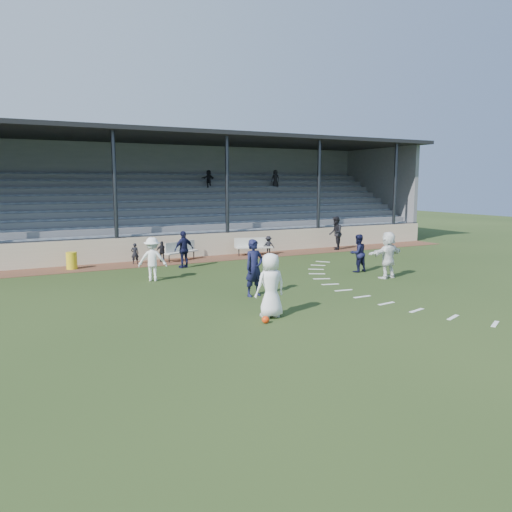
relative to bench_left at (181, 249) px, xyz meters
The scene contains 19 objects.
ground 10.68m from the bench_left, 89.78° to the right, with size 90.00×90.00×0.00m, color #273917.
cinder_track 0.60m from the bench_left, 75.91° to the right, with size 34.00×2.00×0.02m, color brown.
retaining_wall 0.88m from the bench_left, 87.30° to the left, with size 34.00×0.18×1.20m, color beige.
bench_left is the anchor object (origin of this frame).
bench_right 4.07m from the bench_left, ahead, with size 2.04×0.96×0.95m.
trash_bin 5.28m from the bench_left, behind, with size 0.48×0.48×0.77m, color yellow.
football 12.12m from the bench_left, 97.84° to the right, with size 0.21×0.21×0.21m, color #EA3A0D.
player_white_lead 11.56m from the bench_left, 96.01° to the right, with size 0.93×0.61×1.91m, color white.
player_navy_lead 8.83m from the bench_left, 92.38° to the right, with size 0.73×0.48×1.99m, color #131536.
player_navy_mid 8.92m from the bench_left, 48.84° to the right, with size 0.81×0.63×1.68m, color #131536.
player_white_wing 5.27m from the bench_left, 121.29° to the right, with size 1.13×0.65×1.76m, color white.
player_navy_wing 2.22m from the bench_left, 105.14° to the right, with size 1.01×0.42×1.72m, color #131536.
player_white_back 10.37m from the bench_left, 54.32° to the right, with size 1.80×0.57×1.94m, color white.
official 9.42m from the bench_left, ahead, with size 0.95×0.74×1.95m, color black.
sub_left_near 2.35m from the bench_left, behind, with size 0.37×0.24×1.01m, color black.
sub_left_far 1.01m from the bench_left, behind, with size 0.61×0.25×1.03m, color black.
sub_right 4.91m from the bench_left, ahead, with size 0.66×0.38×1.02m, color black.
grandstand 5.83m from the bench_left, 89.53° to the left, with size 34.60×9.00×6.61m.
penalty_arc 11.46m from the bench_left, 68.68° to the right, with size 3.89×14.63×0.01m.
Camera 1 is at (-8.21, -13.27, 3.92)m, focal length 35.00 mm.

